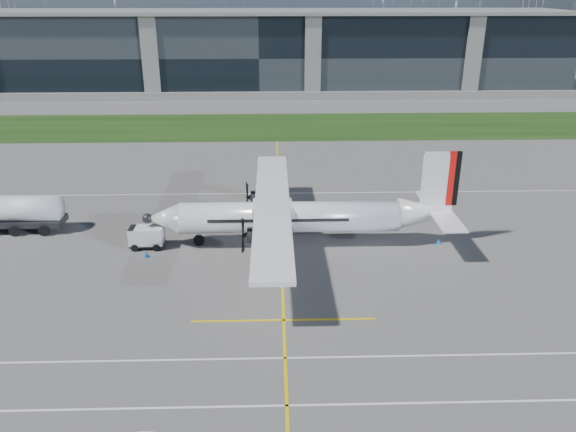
% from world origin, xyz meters
% --- Properties ---
extents(ground, '(400.00, 400.00, 0.00)m').
position_xyz_m(ground, '(0.00, 40.00, 0.00)').
color(ground, '#595754').
rests_on(ground, ground).
extents(grass_strip, '(400.00, 18.00, 0.04)m').
position_xyz_m(grass_strip, '(0.00, 48.00, 0.02)').
color(grass_strip, '#14340E').
rests_on(grass_strip, ground).
extents(terminal_building, '(120.00, 20.00, 15.00)m').
position_xyz_m(terminal_building, '(0.00, 80.00, 7.50)').
color(terminal_building, black).
rests_on(terminal_building, ground).
extents(tree_line, '(400.00, 6.00, 6.00)m').
position_xyz_m(tree_line, '(0.00, 140.00, 3.00)').
color(tree_line, black).
rests_on(tree_line, ground).
extents(pylon_west, '(9.00, 4.60, 30.00)m').
position_xyz_m(pylon_west, '(-80.00, 150.00, 15.00)').
color(pylon_west, gray).
rests_on(pylon_west, ground).
extents(pylon_east, '(9.00, 4.60, 30.00)m').
position_xyz_m(pylon_east, '(85.00, 150.00, 15.00)').
color(pylon_east, gray).
rests_on(pylon_east, ground).
extents(yellow_taxiway_centerline, '(0.20, 70.00, 0.01)m').
position_xyz_m(yellow_taxiway_centerline, '(3.00, 10.00, 0.01)').
color(yellow_taxiway_centerline, yellow).
rests_on(yellow_taxiway_centerline, ground).
extents(white_lane_line, '(90.00, 0.15, 0.01)m').
position_xyz_m(white_lane_line, '(0.00, -14.00, 0.01)').
color(white_lane_line, white).
rests_on(white_lane_line, ground).
extents(turboprop_aircraft, '(25.56, 26.51, 7.95)m').
position_xyz_m(turboprop_aircraft, '(4.68, 5.55, 3.98)').
color(turboprop_aircraft, white).
rests_on(turboprop_aircraft, ground).
extents(fuel_tanker_truck, '(8.42, 2.74, 3.16)m').
position_xyz_m(fuel_tanker_truck, '(-20.73, 9.07, 1.58)').
color(fuel_tanker_truck, silver).
rests_on(fuel_tanker_truck, ground).
extents(baggage_tug, '(2.93, 1.76, 1.76)m').
position_xyz_m(baggage_tug, '(-8.07, 5.34, 0.88)').
color(baggage_tug, silver).
rests_on(baggage_tug, ground).
extents(ground_crew_person, '(0.59, 0.80, 1.90)m').
position_xyz_m(ground_crew_person, '(-8.64, 5.66, 0.95)').
color(ground_crew_person, '#F25907').
rests_on(ground_crew_person, ground).
extents(safety_cone_stbdwing, '(0.36, 0.36, 0.50)m').
position_xyz_m(safety_cone_stbdwing, '(2.82, 19.48, 0.25)').
color(safety_cone_stbdwing, blue).
rests_on(safety_cone_stbdwing, ground).
extents(safety_cone_fwd, '(0.36, 0.36, 0.50)m').
position_xyz_m(safety_cone_fwd, '(-8.43, 5.24, 0.25)').
color(safety_cone_fwd, blue).
rests_on(safety_cone_fwd, ground).
extents(safety_cone_tail, '(0.36, 0.36, 0.50)m').
position_xyz_m(safety_cone_tail, '(16.22, 5.19, 0.25)').
color(safety_cone_tail, blue).
rests_on(safety_cone_tail, ground).
extents(safety_cone_nose_port, '(0.36, 0.36, 0.50)m').
position_xyz_m(safety_cone_nose_port, '(-7.81, 3.49, 0.25)').
color(safety_cone_nose_port, blue).
rests_on(safety_cone_nose_port, ground).
extents(safety_cone_nose_stbd, '(0.36, 0.36, 0.50)m').
position_xyz_m(safety_cone_nose_stbd, '(-7.39, 6.77, 0.25)').
color(safety_cone_nose_stbd, blue).
rests_on(safety_cone_nose_stbd, ground).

